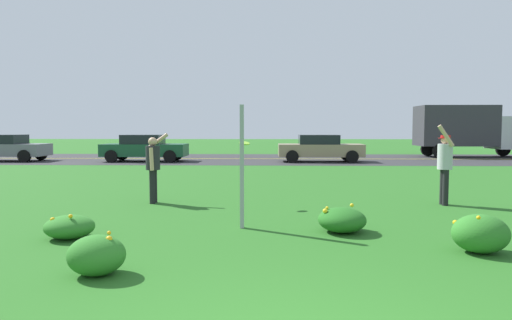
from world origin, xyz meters
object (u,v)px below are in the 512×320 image
(sign_post_near_path, at_px, (242,167))
(box_truck_silver, at_px, (470,128))
(car_gray_leftmost, at_px, (4,148))
(car_tan_center_right, at_px, (320,148))
(person_catcher_red_cap_gray_shirt, at_px, (445,162))
(person_thrower_dark_shirt, at_px, (153,164))
(car_dark_green_center_left, at_px, (145,148))
(frisbee_lime, at_px, (244,143))

(sign_post_near_path, bearing_deg, box_truck_silver, 58.10)
(car_gray_leftmost, height_order, car_tan_center_right, same)
(sign_post_near_path, height_order, person_catcher_red_cap_gray_shirt, sign_post_near_path)
(person_thrower_dark_shirt, distance_m, car_dark_green_center_left, 14.44)
(person_thrower_dark_shirt, xyz_separation_m, car_gray_leftmost, (-11.74, 13.88, -0.22))
(car_tan_center_right, bearing_deg, sign_post_near_path, -101.01)
(car_tan_center_right, relative_size, box_truck_silver, 0.67)
(sign_post_near_path, bearing_deg, car_tan_center_right, 78.99)
(frisbee_lime, xyz_separation_m, car_gray_leftmost, (-13.96, 14.10, -0.72))
(frisbee_lime, distance_m, car_tan_center_right, 14.51)
(car_gray_leftmost, bearing_deg, car_tan_center_right, 0.00)
(car_gray_leftmost, relative_size, car_tan_center_right, 1.00)
(box_truck_silver, bearing_deg, car_dark_green_center_left, -167.30)
(person_thrower_dark_shirt, distance_m, frisbee_lime, 2.29)
(sign_post_near_path, bearing_deg, car_dark_green_center_left, 110.78)
(person_thrower_dark_shirt, height_order, frisbee_lime, person_thrower_dark_shirt)
(person_catcher_red_cap_gray_shirt, bearing_deg, car_tan_center_right, 95.73)
(frisbee_lime, bearing_deg, box_truck_silver, 54.59)
(frisbee_lime, height_order, car_dark_green_center_left, frisbee_lime)
(person_thrower_dark_shirt, bearing_deg, car_dark_green_center_left, 106.03)
(car_dark_green_center_left, height_order, car_tan_center_right, same)
(car_tan_center_right, bearing_deg, person_thrower_dark_shirt, -111.74)
(sign_post_near_path, xyz_separation_m, person_thrower_dark_shirt, (-2.31, 2.71, -0.16))
(person_thrower_dark_shirt, height_order, car_gray_leftmost, person_thrower_dark_shirt)
(box_truck_silver, bearing_deg, sign_post_near_path, -121.90)
(frisbee_lime, height_order, car_tan_center_right, frisbee_lime)
(person_thrower_dark_shirt, relative_size, box_truck_silver, 0.25)
(frisbee_lime, relative_size, box_truck_silver, 0.04)
(frisbee_lime, bearing_deg, car_dark_green_center_left, 113.76)
(sign_post_near_path, height_order, box_truck_silver, box_truck_silver)
(sign_post_near_path, xyz_separation_m, car_tan_center_right, (3.23, 16.59, -0.38))
(frisbee_lime, distance_m, car_gray_leftmost, 19.86)
(sign_post_near_path, relative_size, person_catcher_red_cap_gray_shirt, 1.18)
(person_thrower_dark_shirt, bearing_deg, box_truck_silver, 49.92)
(person_thrower_dark_shirt, height_order, car_dark_green_center_left, person_thrower_dark_shirt)
(car_tan_center_right, bearing_deg, frisbee_lime, -103.22)
(person_catcher_red_cap_gray_shirt, relative_size, car_tan_center_right, 0.42)
(frisbee_lime, xyz_separation_m, car_tan_center_right, (3.31, 14.10, -0.72))
(person_thrower_dark_shirt, relative_size, car_tan_center_right, 0.38)
(car_gray_leftmost, bearing_deg, box_truck_silver, 9.14)
(car_dark_green_center_left, height_order, box_truck_silver, box_truck_silver)
(box_truck_silver, bearing_deg, car_tan_center_right, -156.05)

